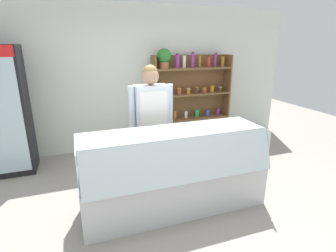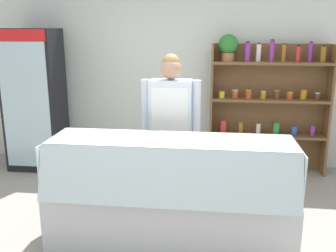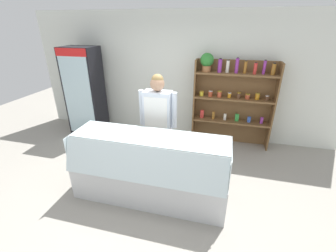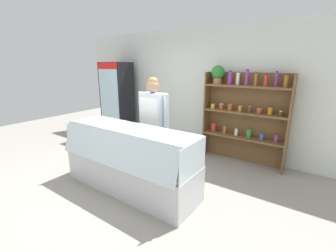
{
  "view_description": "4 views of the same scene",
  "coord_description": "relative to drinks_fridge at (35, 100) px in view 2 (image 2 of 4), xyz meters",
  "views": [
    {
      "loc": [
        -0.98,
        -2.71,
        1.99
      ],
      "look_at": [
        0.11,
        0.38,
        0.96
      ],
      "focal_mm": 28.0,
      "sensor_mm": 36.0,
      "label": 1
    },
    {
      "loc": [
        0.43,
        -3.18,
        1.97
      ],
      "look_at": [
        -0.02,
        0.47,
        1.02
      ],
      "focal_mm": 40.0,
      "sensor_mm": 36.0,
      "label": 2
    },
    {
      "loc": [
        1.0,
        -2.57,
        2.43
      ],
      "look_at": [
        0.24,
        0.37,
        1.04
      ],
      "focal_mm": 24.0,
      "sensor_mm": 36.0,
      "label": 3
    },
    {
      "loc": [
        2.39,
        -2.31,
        1.93
      ],
      "look_at": [
        0.27,
        0.75,
        0.91
      ],
      "focal_mm": 24.0,
      "sensor_mm": 36.0,
      "label": 4
    }
  ],
  "objects": [
    {
      "name": "ground_plane",
      "position": [
        2.09,
        -1.79,
        -0.99
      ],
      "size": [
        12.0,
        12.0,
        0.0
      ],
      "primitive_type": "plane",
      "color": "gray"
    },
    {
      "name": "shelving_unit",
      "position": [
        3.21,
        0.25,
        0.09
      ],
      "size": [
        1.6,
        0.29,
        1.91
      ],
      "color": "brown",
      "rests_on": "ground"
    },
    {
      "name": "drinks_fridge",
      "position": [
        0.0,
        0.0,
        0.0
      ],
      "size": [
        0.75,
        0.56,
        1.99
      ],
      "color": "black",
      "rests_on": "ground"
    },
    {
      "name": "shop_clerk",
      "position": [
        2.07,
        -1.08,
        0.04
      ],
      "size": [
        0.64,
        0.25,
        1.73
      ],
      "color": "#4C4233",
      "rests_on": "ground"
    },
    {
      "name": "deli_display_case",
      "position": [
        2.15,
        -1.79,
        -0.68
      ],
      "size": [
        2.24,
        0.77,
        1.01
      ],
      "color": "silver",
      "rests_on": "ground"
    },
    {
      "name": "back_wall",
      "position": [
        2.09,
        0.52,
        0.36
      ],
      "size": [
        6.8,
        0.1,
        2.7
      ],
      "primitive_type": "cube",
      "color": "silver",
      "rests_on": "ground"
    }
  ]
}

